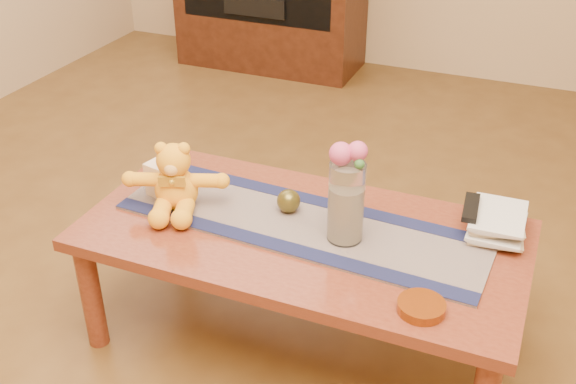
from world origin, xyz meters
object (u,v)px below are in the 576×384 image
at_px(bronze_ball, 289,201).
at_px(teddy_bear, 175,176).
at_px(tv_remote, 471,208).
at_px(amber_dish, 421,307).
at_px(pillar_candle, 165,178).
at_px(glass_vase, 346,202).
at_px(book_bottom, 468,226).

bearing_deg(bronze_ball, teddy_bear, -163.06).
xyz_separation_m(tv_remote, amber_dish, (-0.05, -0.44, -0.07)).
relative_size(pillar_candle, bronze_ball, 1.51).
distance_m(glass_vase, tv_remote, 0.40).
bearing_deg(pillar_candle, book_bottom, 10.47).
xyz_separation_m(glass_vase, bronze_ball, (-0.22, 0.08, -0.09)).
bearing_deg(book_bottom, tv_remote, -93.00).
bearing_deg(amber_dish, teddy_bear, 166.49).
distance_m(book_bottom, tv_remote, 0.08).
xyz_separation_m(bronze_ball, amber_dish, (0.52, -0.32, -0.03)).
height_order(pillar_candle, book_bottom, pillar_candle).
bearing_deg(book_bottom, glass_vase, -156.06).
distance_m(teddy_bear, tv_remote, 0.95).
height_order(bronze_ball, book_bottom, bronze_ball).
relative_size(pillar_candle, tv_remote, 0.73).
relative_size(glass_vase, amber_dish, 1.99).
xyz_separation_m(glass_vase, tv_remote, (0.34, 0.20, -0.05)).
height_order(book_bottom, tv_remote, tv_remote).
bearing_deg(teddy_bear, tv_remote, -5.95).
height_order(pillar_candle, bronze_ball, pillar_candle).
xyz_separation_m(teddy_bear, glass_vase, (0.57, 0.03, 0.02)).
bearing_deg(book_bottom, bronze_ball, -174.37).
xyz_separation_m(book_bottom, amber_dish, (-0.05, -0.45, 0.00)).
relative_size(teddy_bear, amber_dish, 2.51).
bearing_deg(teddy_bear, book_bottom, -5.35).
height_order(book_bottom, amber_dish, amber_dish).
bearing_deg(pillar_candle, amber_dish, -15.65).
relative_size(pillar_candle, glass_vase, 0.45).
height_order(glass_vase, amber_dish, glass_vase).
xyz_separation_m(glass_vase, book_bottom, (0.34, 0.21, -0.13)).
height_order(pillar_candle, tv_remote, pillar_candle).
bearing_deg(amber_dish, glass_vase, 141.09).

